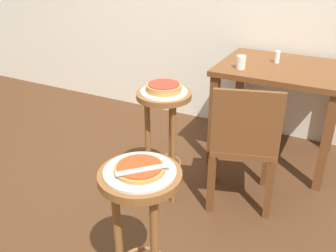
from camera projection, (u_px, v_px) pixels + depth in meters
name	position (u px, v px, depth m)	size (l,w,h in m)	color
ground_plane	(102.00, 205.00, 2.50)	(6.00, 6.00, 0.00)	#4C2D19
stool_foreground	(142.00, 216.00, 1.58)	(0.34, 0.34, 0.76)	brown
serving_plate_foreground	(140.00, 172.00, 1.48)	(0.29, 0.29, 0.01)	silver
pizza_foreground	(140.00, 168.00, 1.47)	(0.21, 0.21, 0.02)	#B78442
stool_middle	(164.00, 124.00, 2.37)	(0.34, 0.34, 0.76)	brown
serving_plate_middle	(164.00, 92.00, 2.27)	(0.29, 0.29, 0.01)	white
pizza_middle	(164.00, 87.00, 2.26)	(0.22, 0.22, 0.05)	#B78442
dining_table	(281.00, 82.00, 2.80)	(0.91, 0.74, 0.76)	brown
cup_near_edge	(241.00, 62.00, 2.67)	(0.07, 0.07, 0.10)	silver
condiment_shaker	(277.00, 57.00, 2.80)	(0.04, 0.04, 0.09)	white
wooden_chair	(244.00, 142.00, 2.31)	(0.50, 0.50, 0.85)	brown
pizza_server_knife	(144.00, 169.00, 1.44)	(0.22, 0.02, 0.01)	silver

